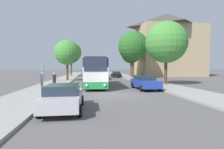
% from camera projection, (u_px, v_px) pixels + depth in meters
% --- Properties ---
extents(ground_plane, '(300.00, 300.00, 0.00)m').
position_uv_depth(ground_plane, '(115.00, 95.00, 15.28)').
color(ground_plane, '#565454').
rests_on(ground_plane, ground).
extents(sidewalk_left, '(4.00, 120.00, 0.15)m').
position_uv_depth(sidewalk_left, '(31.00, 96.00, 14.36)').
color(sidewalk_left, gray).
rests_on(sidewalk_left, ground_plane).
extents(sidewalk_right, '(4.00, 120.00, 0.15)m').
position_uv_depth(sidewalk_right, '(189.00, 92.00, 16.19)').
color(sidewalk_right, gray).
rests_on(sidewalk_right, ground_plane).
extents(building_right_background, '(16.40, 13.28, 17.13)m').
position_uv_depth(building_right_background, '(167.00, 45.00, 48.41)').
color(building_right_background, tan).
rests_on(building_right_background, ground_plane).
extents(bus_front, '(3.04, 10.45, 3.49)m').
position_uv_depth(bus_front, '(96.00, 72.00, 21.86)').
color(bus_front, '#238942').
rests_on(bus_front, ground_plane).
extents(bus_middle, '(2.96, 11.27, 3.26)m').
position_uv_depth(bus_middle, '(93.00, 70.00, 35.89)').
color(bus_middle, '#2D519E').
rests_on(bus_middle, ground_plane).
extents(bus_rear, '(3.09, 11.28, 3.51)m').
position_uv_depth(bus_rear, '(93.00, 69.00, 49.29)').
color(bus_rear, '#2D2D2D').
rests_on(bus_rear, ground_plane).
extents(parked_car_left_curb, '(2.12, 4.23, 1.47)m').
position_uv_depth(parked_car_left_curb, '(63.00, 97.00, 9.62)').
color(parked_car_left_curb, '#B7B7BC').
rests_on(parked_car_left_curb, ground_plane).
extents(parked_car_right_near, '(2.28, 4.70, 1.51)m').
position_uv_depth(parked_car_right_near, '(145.00, 82.00, 18.86)').
color(parked_car_right_near, '#233D9E').
rests_on(parked_car_right_near, ground_plane).
extents(parked_car_right_far, '(2.15, 4.23, 1.39)m').
position_uv_depth(parked_car_right_far, '(116.00, 74.00, 41.46)').
color(parked_car_right_far, black).
rests_on(parked_car_right_far, ground_plane).
extents(bus_stop_sign, '(0.08, 0.45, 2.54)m').
position_uv_depth(bus_stop_sign, '(43.00, 74.00, 16.63)').
color(bus_stop_sign, gray).
rests_on(bus_stop_sign, sidewalk_left).
extents(pedestrian_waiting_near, '(0.36, 0.36, 1.71)m').
position_uv_depth(pedestrian_waiting_near, '(54.00, 81.00, 17.85)').
color(pedestrian_waiting_near, '#23232D').
rests_on(pedestrian_waiting_near, sidewalk_left).
extents(pedestrian_waiting_far, '(0.36, 0.36, 1.64)m').
position_uv_depth(pedestrian_waiting_far, '(42.00, 79.00, 20.42)').
color(pedestrian_waiting_far, '#23232D').
rests_on(pedestrian_waiting_far, sidewalk_left).
extents(tree_left_near, '(4.31, 4.31, 6.96)m').
position_uv_depth(tree_left_near, '(67.00, 52.00, 30.11)').
color(tree_left_near, '#513D23').
rests_on(tree_left_near, sidewalk_left).
extents(tree_left_far, '(5.44, 5.44, 8.87)m').
position_uv_depth(tree_left_far, '(71.00, 53.00, 46.40)').
color(tree_left_far, '#513D23').
rests_on(tree_left_far, sidewalk_left).
extents(tree_right_near, '(4.93, 4.93, 8.11)m').
position_uv_depth(tree_right_near, '(131.00, 53.00, 42.49)').
color(tree_right_near, brown).
rests_on(tree_right_near, sidewalk_right).
extents(tree_right_mid, '(6.39, 6.39, 9.87)m').
position_uv_depth(tree_right_mid, '(133.00, 46.00, 37.00)').
color(tree_right_mid, '#47331E').
rests_on(tree_right_mid, sidewalk_right).
extents(tree_right_far, '(5.51, 5.51, 8.30)m').
position_uv_depth(tree_right_far, '(166.00, 42.00, 23.08)').
color(tree_right_far, '#47331E').
rests_on(tree_right_far, sidewalk_right).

